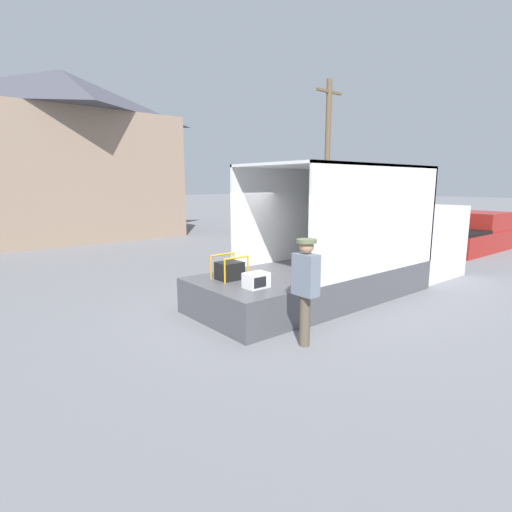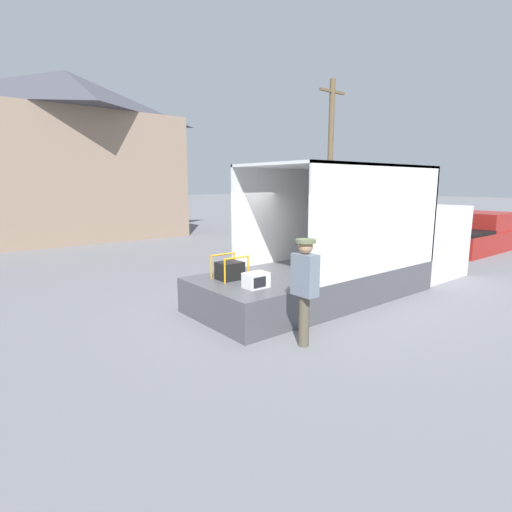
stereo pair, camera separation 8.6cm
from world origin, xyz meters
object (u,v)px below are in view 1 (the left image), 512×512
Objects in this scene: microwave at (256,280)px; worker_person at (306,281)px; utility_pole at (327,156)px; box_truck at (378,250)px; pickup_truck_red at (473,235)px; portable_generator at (230,270)px.

worker_person is at bearing -90.48° from microwave.
utility_pole is (11.58, 9.60, 2.95)m from worker_person.
box_truck reaches higher than pickup_truck_red.
portable_generator reaches higher than microwave.
microwave is 1.32m from worker_person.
box_truck is at bearing -4.74° from portable_generator.
box_truck is 0.88× the size of utility_pole.
worker_person reaches higher than portable_generator.
box_truck reaches higher than portable_generator.
worker_person is at bearing -90.90° from portable_generator.
pickup_truck_red reaches higher than microwave.
box_truck is 15.24× the size of microwave.
utility_pole is (11.54, 7.42, 3.14)m from portable_generator.
portable_generator is 0.34× the size of worker_person.
utility_pole is at bearing 32.74° from portable_generator.
utility_pole reaches higher than box_truck.
box_truck is 3.79× the size of worker_person.
pickup_truck_red is 7.95m from utility_pole.
microwave is at bearing -144.35° from utility_pole.
pickup_truck_red is (7.88, 0.73, -0.29)m from box_truck.
box_truck is 7.91m from pickup_truck_red.
utility_pole is (11.57, 8.30, 3.19)m from microwave.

